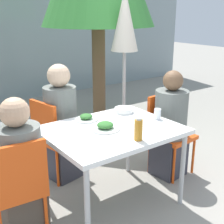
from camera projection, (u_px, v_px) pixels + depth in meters
ground_plane at (112, 202)px, 2.96m from camera, size 24.00×24.00×0.00m
dining_table at (112, 135)px, 2.75m from camera, size 1.14×0.90×0.75m
chair_left at (18, 184)px, 2.30m from camera, size 0.43×0.43×0.87m
person_left at (21, 174)px, 2.38m from camera, size 0.35×0.35×1.15m
chair_right at (167, 128)px, 3.41m from camera, size 0.43×0.43×0.87m
person_right at (170, 128)px, 3.31m from camera, size 0.34×0.34×1.16m
chair_far at (53, 134)px, 3.24m from camera, size 0.47×0.47×0.87m
person_far at (61, 126)px, 3.24m from camera, size 0.35×0.35×1.24m
closed_umbrella at (125, 31)px, 3.83m from camera, size 0.36×0.36×2.00m
plate_0 at (105, 127)px, 2.69m from camera, size 0.26×0.26×0.07m
plate_1 at (86, 118)px, 2.92m from camera, size 0.22×0.22×0.06m
bottle at (138, 129)px, 2.46m from camera, size 0.07×0.07×0.19m
drinking_cup at (157, 114)px, 2.94m from camera, size 0.07×0.07×0.10m
salad_bowl at (124, 110)px, 3.14m from camera, size 0.19×0.19×0.05m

